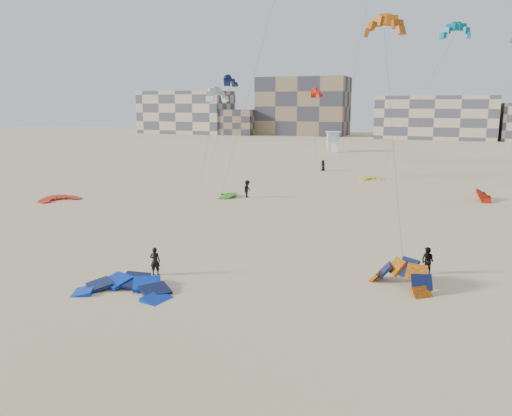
% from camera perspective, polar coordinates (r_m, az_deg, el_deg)
% --- Properties ---
extents(ground, '(320.00, 320.00, 0.00)m').
position_cam_1_polar(ground, '(28.40, -9.27, -8.16)').
color(ground, beige).
rests_on(ground, ground).
extents(kite_ground_blue, '(5.38, 5.61, 2.03)m').
position_cam_1_polar(kite_ground_blue, '(27.24, -14.79, -9.29)').
color(kite_ground_blue, '#0A3CC9').
rests_on(kite_ground_blue, ground).
extents(kite_ground_orange, '(4.91, 4.91, 3.59)m').
position_cam_1_polar(kite_ground_orange, '(28.18, 16.19, -8.66)').
color(kite_ground_orange, orange).
rests_on(kite_ground_orange, ground).
extents(kite_ground_red, '(5.40, 5.32, 1.09)m').
position_cam_1_polar(kite_ground_red, '(54.81, -21.52, 0.83)').
color(kite_ground_red, red).
rests_on(kite_ground_red, ground).
extents(kite_ground_green, '(3.97, 3.85, 1.19)m').
position_cam_1_polar(kite_ground_green, '(53.10, -3.43, 1.31)').
color(kite_ground_green, '#288F14').
rests_on(kite_ground_green, ground).
extents(kite_ground_red_far, '(3.31, 3.22, 3.15)m').
position_cam_1_polar(kite_ground_red_far, '(55.85, 24.58, 0.78)').
color(kite_ground_red_far, red).
rests_on(kite_ground_red_far, ground).
extents(kite_ground_yellow, '(4.36, 4.41, 0.97)m').
position_cam_1_polar(kite_ground_yellow, '(66.90, 13.03, 3.19)').
color(kite_ground_yellow, '#F8FF24').
rests_on(kite_ground_yellow, ground).
extents(kitesurfer_main, '(0.68, 0.53, 1.64)m').
position_cam_1_polar(kitesurfer_main, '(29.25, -11.46, -5.96)').
color(kitesurfer_main, black).
rests_on(kitesurfer_main, ground).
extents(kitesurfer_b, '(0.98, 0.93, 1.59)m').
position_cam_1_polar(kitesurfer_b, '(30.43, 19.02, -5.74)').
color(kitesurfer_b, black).
rests_on(kitesurfer_b, ground).
extents(kitesurfer_c, '(0.79, 1.24, 1.83)m').
position_cam_1_polar(kitesurfer_c, '(52.40, -1.00, 2.21)').
color(kitesurfer_c, black).
rests_on(kitesurfer_c, ground).
extents(kitesurfer_e, '(0.89, 0.74, 1.56)m').
position_cam_1_polar(kitesurfer_e, '(74.50, 7.66, 4.84)').
color(kitesurfer_e, black).
rests_on(kitesurfer_e, ground).
extents(kite_fly_orange, '(7.04, 27.48, 17.56)m').
position_cam_1_polar(kite_fly_orange, '(53.98, 14.43, 19.35)').
color(kite_fly_orange, orange).
rests_on(kite_fly_orange, ground).
extents(kite_fly_grey, '(4.25, 10.03, 10.92)m').
position_cam_1_polar(kite_fly_grey, '(64.75, -4.46, 12.62)').
color(kite_fly_grey, silver).
rests_on(kite_fly_grey, ground).
extents(kite_fly_navy, '(3.55, 5.91, 13.49)m').
position_cam_1_polar(kite_fly_navy, '(80.67, -2.96, 14.20)').
color(kite_fly_navy, '#0D123C').
rests_on(kite_fly_navy, ground).
extents(kite_fly_teal_b, '(11.27, 12.39, 20.62)m').
position_cam_1_polar(kite_fly_teal_b, '(85.68, 21.90, 18.14)').
color(kite_fly_teal_b, '#056694').
rests_on(kite_fly_teal_b, ground).
extents(kite_fly_red, '(4.21, 5.55, 11.50)m').
position_cam_1_polar(kite_fly_red, '(85.10, 6.91, 12.83)').
color(kite_fly_red, red).
rests_on(kite_fly_red, ground).
extents(lifeguard_tower_far, '(3.67, 6.06, 4.12)m').
position_cam_1_polar(lifeguard_tower_far, '(105.91, 8.76, 7.52)').
color(lifeguard_tower_far, white).
rests_on(lifeguard_tower_far, ground).
extents(condo_west_a, '(30.00, 15.00, 14.00)m').
position_cam_1_polar(condo_west_a, '(174.38, -7.97, 10.78)').
color(condo_west_a, '#BFAD8C').
rests_on(condo_west_a, ground).
extents(condo_west_b, '(28.00, 14.00, 18.00)m').
position_cam_1_polar(condo_west_b, '(162.96, 5.41, 11.48)').
color(condo_west_b, '#7A6549').
rests_on(condo_west_b, ground).
extents(condo_mid, '(32.00, 16.00, 12.00)m').
position_cam_1_polar(condo_mid, '(153.10, 19.77, 9.72)').
color(condo_mid, '#BFAD8C').
rests_on(condo_mid, ground).
extents(condo_fill_left, '(12.00, 10.00, 8.00)m').
position_cam_1_polar(condo_fill_left, '(163.96, -2.04, 9.78)').
color(condo_fill_left, '#7A6549').
rests_on(condo_fill_left, ground).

